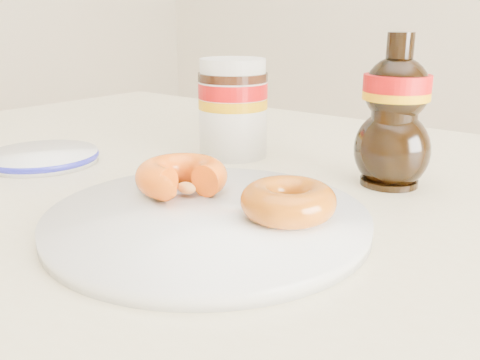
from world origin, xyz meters
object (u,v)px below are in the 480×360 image
Objects in this scene: dining_table at (244,242)px; donut_bitten at (182,176)px; plate at (207,219)px; dark_jar at (228,104)px; syrup_bottle at (395,111)px; donut_whole at (288,201)px; blue_rim_saucer at (42,157)px; nutella_jar at (233,104)px.

dining_table is 0.16m from donut_bitten.
dark_jar is at bearing 126.84° from plate.
dining_table is 4.57× the size of plate.
syrup_bottle is (0.15, 0.09, 0.17)m from dining_table.
donut_whole is (0.07, 0.04, 0.02)m from plate.
dark_jar is at bearing 136.65° from donut_whole.
syrup_bottle reaches higher than donut_whole.
plate is 3.17× the size of donut_bitten.
blue_rim_saucer is (-0.33, 0.03, 0.00)m from plate.
plate is 0.08m from donut_whole.
dark_jar reaches higher than blue_rim_saucer.
blue_rim_saucer is (-0.41, -0.20, -0.08)m from syrup_bottle.
dining_table is at bearing 115.10° from plate.
donut_bitten is 0.37m from dark_jar.
syrup_bottle reaches higher than nutella_jar.
donut_bitten is at bearing -0.74° from blue_rim_saucer.
donut_bitten reaches higher than donut_whole.
donut_bitten is at bearing -176.84° from donut_whole.
dining_table is at bearing 22.33° from blue_rim_saucer.
blue_rim_saucer reaches higher than dining_table.
dining_table is at bearing 141.73° from donut_whole.
plate is 3.08× the size of dark_jar.
donut_whole is at bearing -43.35° from dark_jar.
plate is 2.03× the size of blue_rim_saucer.
syrup_bottle is 1.76× the size of dark_jar.
plate is 0.33m from blue_rim_saucer.
donut_bitten is at bearing -124.83° from syrup_bottle.
blue_rim_saucer is (-0.40, -0.00, -0.02)m from donut_whole.
nutella_jar reaches higher than plate.
donut_whole reaches higher than dining_table.
dark_jar reaches higher than plate.
plate is 0.43m from dark_jar.
nutella_jar is (-0.09, 0.20, 0.04)m from donut_bitten.
plate reaches higher than dining_table.
syrup_bottle is (0.01, 0.20, 0.06)m from donut_whole.
nutella_jar reaches higher than blue_rim_saucer.
nutella_jar is at bearing -47.98° from dark_jar.
donut_bitten reaches higher than blue_rim_saucer.
donut_bitten is 0.13m from donut_whole.
plate is at bearing -150.88° from donut_whole.
dining_table is 0.18m from plate.
plate is at bearing -56.09° from nutella_jar.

